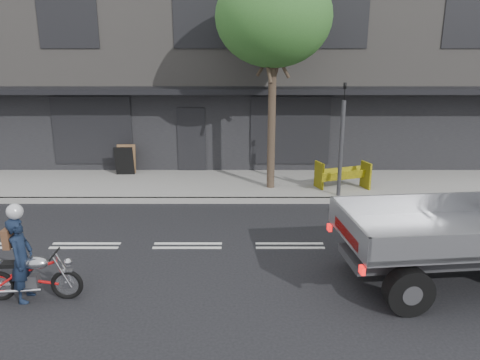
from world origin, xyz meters
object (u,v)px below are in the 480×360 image
at_px(motorcycle, 32,275).
at_px(sandwich_board, 124,161).
at_px(street_tree, 274,18).
at_px(traffic_light_pole, 341,147).
at_px(construction_barrier, 344,177).
at_px(rider, 22,260).

bearing_deg(motorcycle, sandwich_board, 88.90).
bearing_deg(street_tree, traffic_light_pole, -23.03).
relative_size(traffic_light_pole, construction_barrier, 2.22).
relative_size(street_tree, motorcycle, 3.71).
xyz_separation_m(traffic_light_pole, motorcycle, (-6.77, -5.72, -1.17)).
height_order(street_tree, construction_barrier, street_tree).
height_order(motorcycle, construction_barrier, construction_barrier).
distance_m(street_tree, traffic_light_pole, 4.23).
height_order(motorcycle, rider, rider).
bearing_deg(motorcycle, street_tree, 51.42).
distance_m(traffic_light_pole, construction_barrier, 1.21).
bearing_deg(rider, traffic_light_pole, -53.02).
bearing_deg(construction_barrier, motorcycle, -138.38).
height_order(street_tree, rider, street_tree).
xyz_separation_m(traffic_light_pole, construction_barrier, (0.26, 0.53, -1.06)).
height_order(traffic_light_pole, sandwich_board, traffic_light_pole).
bearing_deg(motorcycle, traffic_light_pole, 37.60).
xyz_separation_m(motorcycle, rider, (-0.15, -0.00, 0.32)).
distance_m(construction_barrier, sandwich_board, 7.45).
distance_m(rider, construction_barrier, 9.53).
relative_size(motorcycle, sandwich_board, 1.80).
bearing_deg(street_tree, construction_barrier, -8.07).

